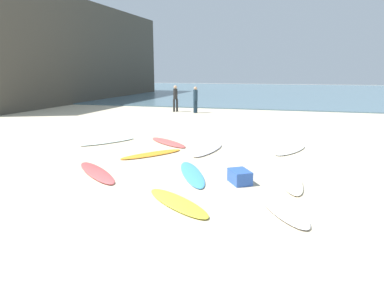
# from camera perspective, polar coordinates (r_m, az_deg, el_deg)

# --- Properties ---
(ground_plane) EXTENTS (120.00, 120.00, 0.00)m
(ground_plane) POSITION_cam_1_polar(r_m,az_deg,el_deg) (7.55, -17.23, -9.33)
(ground_plane) COLOR beige
(ocean_water) EXTENTS (120.00, 40.00, 0.08)m
(ocean_water) POSITION_cam_1_polar(r_m,az_deg,el_deg) (43.67, 9.87, 8.84)
(ocean_water) COLOR slate
(ocean_water) RESTS_ON ground_plane
(coastal_headland) EXTENTS (22.47, 24.45, 8.29)m
(coastal_headland) POSITION_cam_1_polar(r_m,az_deg,el_deg) (38.52, -29.18, 13.11)
(coastal_headland) COLOR #474238
(coastal_headland) RESTS_ON ground_plane
(surfboard_0) EXTENTS (0.95, 2.19, 0.08)m
(surfboard_0) POSITION_cam_1_polar(r_m,az_deg,el_deg) (11.54, 2.71, -0.99)
(surfboard_0) COLOR white
(surfboard_0) RESTS_ON ground_plane
(surfboard_1) EXTENTS (2.08, 1.93, 0.08)m
(surfboard_1) POSITION_cam_1_polar(r_m,az_deg,el_deg) (9.42, -15.87, -4.62)
(surfboard_1) COLOR #D55252
(surfboard_1) RESTS_ON ground_plane
(surfboard_2) EXTENTS (1.40, 2.08, 0.08)m
(surfboard_2) POSITION_cam_1_polar(r_m,az_deg,el_deg) (7.10, 14.89, -10.27)
(surfboard_2) COLOR silver
(surfboard_2) RESTS_ON ground_plane
(surfboard_3) EXTENTS (0.73, 2.18, 0.07)m
(surfboard_3) POSITION_cam_1_polar(r_m,az_deg,el_deg) (8.77, 16.35, -5.94)
(surfboard_3) COLOR beige
(surfboard_3) RESTS_ON ground_plane
(surfboard_4) EXTENTS (1.43, 2.35, 0.07)m
(surfboard_4) POSITION_cam_1_polar(r_m,az_deg,el_deg) (8.96, -0.00, -5.05)
(surfboard_4) COLOR #439BE0
(surfboard_4) RESTS_ON ground_plane
(surfboard_5) EXTENTS (1.38, 2.02, 0.07)m
(surfboard_5) POSITION_cam_1_polar(r_m,az_deg,el_deg) (12.02, 16.31, -0.96)
(surfboard_5) COLOR white
(surfboard_5) RESTS_ON ground_plane
(surfboard_6) EXTENTS (1.87, 1.65, 0.07)m
(surfboard_6) POSITION_cam_1_polar(r_m,az_deg,el_deg) (7.10, -2.50, -9.85)
(surfboard_6) COLOR yellow
(surfboard_6) RESTS_ON ground_plane
(surfboard_7) EXTENTS (1.79, 2.02, 0.06)m
(surfboard_7) POSITION_cam_1_polar(r_m,az_deg,el_deg) (11.07, -6.87, -1.71)
(surfboard_7) COLOR orange
(surfboard_7) RESTS_ON ground_plane
(surfboard_8) EXTENTS (1.70, 2.09, 0.07)m
(surfboard_8) POSITION_cam_1_polar(r_m,az_deg,el_deg) (13.25, -14.03, 0.41)
(surfboard_8) COLOR silver
(surfboard_8) RESTS_ON ground_plane
(surfboard_9) EXTENTS (2.05, 1.84, 0.07)m
(surfboard_9) POSITION_cam_1_polar(r_m,az_deg,el_deg) (12.77, -4.08, 0.29)
(surfboard_9) COLOR #DA5551
(surfboard_9) RESTS_ON ground_plane
(beachgoer_near) EXTENTS (0.37, 0.37, 1.71)m
(beachgoer_near) POSITION_cam_1_polar(r_m,az_deg,el_deg) (22.21, -2.83, 7.93)
(beachgoer_near) COLOR black
(beachgoer_near) RESTS_ON ground_plane
(beachgoer_mid) EXTENTS (0.37, 0.37, 1.67)m
(beachgoer_mid) POSITION_cam_1_polar(r_m,az_deg,el_deg) (21.56, 0.59, 7.74)
(beachgoer_mid) COLOR #1E3342
(beachgoer_mid) RESTS_ON ground_plane
(beach_cooler) EXTENTS (0.68, 0.73, 0.33)m
(beach_cooler) POSITION_cam_1_polar(r_m,az_deg,el_deg) (8.36, 8.10, -5.51)
(beach_cooler) COLOR #2D56B2
(beach_cooler) RESTS_ON ground_plane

